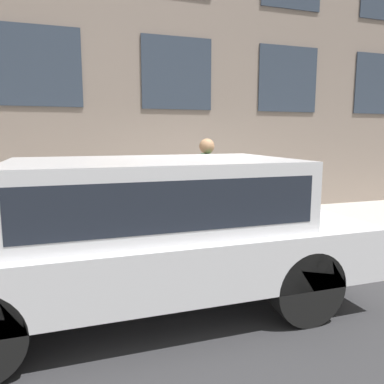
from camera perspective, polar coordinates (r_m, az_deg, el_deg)
The scene contains 6 objects.
ground_plane at distance 6.15m, azimuth 4.30°, elevation -9.57°, with size 80.00×80.00×0.00m, color #2D2D30.
sidewalk at distance 7.23m, azimuth 0.54°, elevation -6.03°, with size 2.46×60.00×0.18m.
building_facade at distance 8.58m, azimuth -2.66°, elevation 23.13°, with size 0.33×40.00×8.13m.
fire_hydrant at distance 6.44m, azimuth -2.33°, elevation -3.71°, with size 0.35×0.46×0.72m.
person at distance 6.66m, azimuth 2.25°, elevation 2.36°, with size 0.41×0.27×1.69m.
parked_truck_silver_near at distance 4.15m, azimuth -6.55°, elevation -4.60°, with size 2.01×4.82×1.66m.
Camera 1 is at (-5.39, 2.27, 1.92)m, focal length 35.00 mm.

